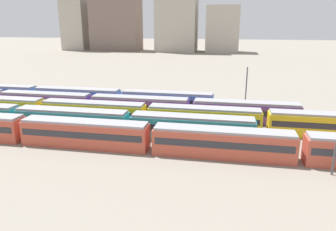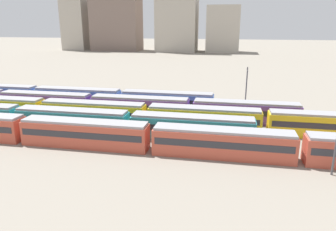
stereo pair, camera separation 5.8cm
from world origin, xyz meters
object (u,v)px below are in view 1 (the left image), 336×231
object	(u,v)px
train_track_1	(72,121)
catenary_pole_1	(246,86)
train_track_2	(265,122)
train_track_0	(151,138)
train_track_3	(91,104)
train_track_4	(78,97)

from	to	relation	value
train_track_1	catenary_pole_1	world-z (taller)	catenary_pole_1
train_track_1	train_track_2	bearing A→B (deg)	9.95
train_track_0	train_track_3	bearing A→B (deg)	134.67
train_track_2	train_track_3	xyz separation A→B (m)	(-31.06, 5.20, 0.00)
train_track_2	train_track_4	size ratio (longest dim) A/B	2.02
train_track_0	train_track_2	bearing A→B (deg)	33.63
train_track_3	train_track_4	bearing A→B (deg)	135.76
train_track_1	train_track_0	bearing A→B (deg)	-20.37
catenary_pole_1	train_track_2	bearing A→B (deg)	-79.88
train_track_1	train_track_2	world-z (taller)	same
train_track_3	catenary_pole_1	xyz separation A→B (m)	(28.61, 8.48, 2.87)
train_track_2	train_track_3	size ratio (longest dim) A/B	1.51
train_track_1	train_track_4	bearing A→B (deg)	113.40
train_track_4	train_track_3	bearing A→B (deg)	-44.24
train_track_3	train_track_0	bearing A→B (deg)	-45.33
train_track_2	catenary_pole_1	bearing A→B (deg)	100.12
train_track_3	train_track_2	bearing A→B (deg)	-9.51
train_track_0	catenary_pole_1	size ratio (longest dim) A/B	13.23
train_track_0	train_track_2	size ratio (longest dim) A/B	1.00
train_track_3	train_track_1	bearing A→B (deg)	-82.27
train_track_1	train_track_3	xyz separation A→B (m)	(-1.41, 10.40, 0.00)
train_track_2	train_track_4	distance (m)	37.85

